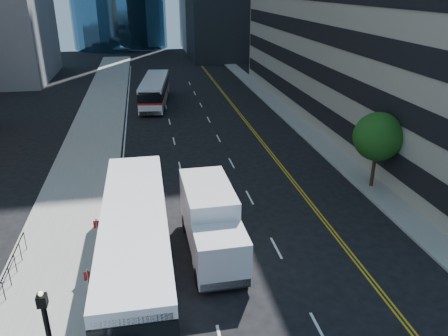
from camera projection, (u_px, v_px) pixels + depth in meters
name	position (u px, v px, depth m)	size (l,w,h in m)	color
ground	(278.00, 272.00, 21.03)	(160.00, 160.00, 0.00)	black
sidewalk_west	(97.00, 128.00, 41.92)	(5.00, 90.00, 0.15)	gray
sidewalk_east	(291.00, 117.00, 45.15)	(2.00, 90.00, 0.15)	gray
street_tree	(378.00, 137.00, 28.36)	(3.20, 3.20, 5.10)	#332114
bus_front	(136.00, 240.00, 20.17)	(2.98, 13.29, 3.43)	white
bus_rear	(155.00, 91.00, 49.75)	(3.92, 11.70, 2.96)	white
box_truck	(211.00, 222.00, 21.97)	(2.56, 7.03, 3.34)	silver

